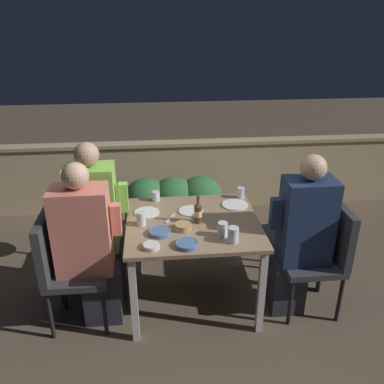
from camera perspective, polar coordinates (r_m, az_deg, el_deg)
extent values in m
plane|color=brown|center=(3.61, 0.11, -14.73)|extent=(16.00, 16.00, 0.00)
cube|color=tan|center=(4.96, -1.95, 2.20)|extent=(9.00, 0.14, 0.80)
cube|color=tan|center=(4.82, -2.03, 6.84)|extent=(9.00, 0.18, 0.04)
cube|color=#937556|center=(3.19, 0.12, -4.37)|extent=(1.04, 0.94, 0.03)
cube|color=silver|center=(3.05, -8.15, -14.82)|extent=(0.05, 0.05, 0.73)
cube|color=silver|center=(3.13, 9.72, -13.70)|extent=(0.05, 0.05, 0.73)
cube|color=silver|center=(3.74, -7.74, -6.64)|extent=(0.05, 0.05, 0.73)
cube|color=silver|center=(3.81, 6.54, -5.95)|extent=(0.05, 0.05, 0.73)
cube|color=brown|center=(4.38, -2.51, -4.83)|extent=(1.03, 0.36, 0.28)
ellipsoid|color=#2D6633|center=(4.22, -6.43, -1.00)|extent=(0.46, 0.47, 0.44)
ellipsoid|color=#2D6633|center=(4.22, -2.59, -0.85)|extent=(0.46, 0.47, 0.44)
ellipsoid|color=#2D6633|center=(4.24, 1.22, -0.69)|extent=(0.46, 0.47, 0.44)
cube|color=#333338|center=(3.27, -15.68, -10.80)|extent=(0.46, 0.46, 0.05)
cube|color=#333338|center=(3.18, -19.80, -7.07)|extent=(0.06, 0.46, 0.45)
cylinder|color=black|center=(3.30, -19.25, -16.08)|extent=(0.03, 0.03, 0.42)
cylinder|color=black|center=(3.23, -12.16, -16.17)|extent=(0.03, 0.03, 0.42)
cylinder|color=black|center=(3.60, -17.93, -12.04)|extent=(0.03, 0.03, 0.42)
cylinder|color=black|center=(3.53, -11.53, -12.01)|extent=(0.03, 0.03, 0.42)
cube|color=#282833|center=(3.37, -12.34, -13.66)|extent=(0.28, 0.23, 0.47)
cube|color=#E07A66|center=(3.07, -15.15, -5.27)|extent=(0.41, 0.26, 0.67)
cube|color=#E07A66|center=(3.00, -10.60, -3.79)|extent=(0.07, 0.07, 0.24)
sphere|color=tan|center=(2.89, -16.07, 2.20)|extent=(0.19, 0.19, 0.19)
cube|color=#333338|center=(3.53, -14.29, -7.83)|extent=(0.46, 0.46, 0.05)
cube|color=#333338|center=(3.44, -18.06, -4.32)|extent=(0.06, 0.46, 0.45)
cylinder|color=black|center=(3.53, -17.56, -12.78)|extent=(0.03, 0.03, 0.42)
cylinder|color=black|center=(3.47, -11.02, -12.76)|extent=(0.03, 0.03, 0.42)
cylinder|color=black|center=(3.85, -16.49, -9.25)|extent=(0.03, 0.03, 0.42)
cylinder|color=black|center=(3.79, -10.55, -9.15)|extent=(0.03, 0.03, 0.42)
cube|color=#282833|center=(3.62, -11.25, -10.56)|extent=(0.26, 0.23, 0.47)
cube|color=#8CCC4C|center=(3.33, -13.78, -2.23)|extent=(0.38, 0.26, 0.71)
cube|color=#8CCC4C|center=(3.27, -9.59, -0.73)|extent=(0.07, 0.07, 0.24)
sphere|color=tan|center=(3.16, -14.59, 5.12)|extent=(0.19, 0.19, 0.19)
cube|color=#333338|center=(3.40, 16.17, -9.35)|extent=(0.46, 0.46, 0.05)
cube|color=#333338|center=(3.35, 19.91, -5.39)|extent=(0.06, 0.46, 0.45)
cylinder|color=black|center=(3.33, 13.63, -14.87)|extent=(0.03, 0.03, 0.42)
cylinder|color=black|center=(3.47, 20.01, -13.99)|extent=(0.03, 0.03, 0.42)
cylinder|color=black|center=(3.62, 11.67, -10.99)|extent=(0.03, 0.03, 0.42)
cylinder|color=black|center=(3.75, 17.55, -10.37)|extent=(0.03, 0.03, 0.42)
cube|color=#282833|center=(3.47, 13.08, -12.47)|extent=(0.26, 0.23, 0.47)
cube|color=navy|center=(3.20, 15.76, -3.99)|extent=(0.38, 0.26, 0.68)
cube|color=navy|center=(3.08, 11.58, -2.95)|extent=(0.07, 0.07, 0.24)
sphere|color=tan|center=(3.02, 16.69, 3.31)|extent=(0.19, 0.19, 0.19)
cube|color=#333338|center=(3.69, 14.08, -6.28)|extent=(0.46, 0.46, 0.05)
cube|color=#333338|center=(3.64, 17.49, -2.60)|extent=(0.06, 0.46, 0.45)
cylinder|color=black|center=(3.60, 11.68, -11.29)|extent=(0.03, 0.03, 0.42)
cylinder|color=black|center=(3.73, 17.61, -10.64)|extent=(0.03, 0.03, 0.42)
cylinder|color=black|center=(3.91, 10.05, -7.96)|extent=(0.03, 0.03, 0.42)
cylinder|color=black|center=(4.03, 15.52, -7.49)|extent=(0.03, 0.03, 0.42)
cylinder|color=brown|center=(3.14, 0.84, -3.12)|extent=(0.06, 0.06, 0.14)
cylinder|color=beige|center=(3.13, 0.84, -3.01)|extent=(0.06, 0.06, 0.05)
cone|color=brown|center=(3.10, 0.85, -1.73)|extent=(0.06, 0.06, 0.03)
cylinder|color=brown|center=(3.08, 0.86, -1.00)|extent=(0.02, 0.02, 0.06)
cylinder|color=white|center=(3.33, -6.35, -2.86)|extent=(0.20, 0.20, 0.01)
cylinder|color=white|center=(3.45, 6.02, -1.78)|extent=(0.22, 0.22, 0.01)
cylinder|color=white|center=(3.33, -0.19, -2.66)|extent=(0.20, 0.20, 0.01)
cylinder|color=#4C709E|center=(2.86, -0.74, -7.35)|extent=(0.16, 0.16, 0.03)
torus|color=#4C709E|center=(2.86, -0.74, -7.15)|extent=(0.16, 0.16, 0.01)
cylinder|color=tan|center=(3.06, -1.26, -4.89)|extent=(0.13, 0.13, 0.05)
torus|color=tan|center=(3.05, -1.27, -4.56)|extent=(0.13, 0.13, 0.01)
cylinder|color=#4C709E|center=(3.01, -4.57, -5.65)|extent=(0.16, 0.16, 0.03)
torus|color=#4C709E|center=(3.01, -4.58, -5.47)|extent=(0.16, 0.16, 0.01)
cylinder|color=silver|center=(2.86, -5.74, -7.57)|extent=(0.12, 0.12, 0.03)
torus|color=silver|center=(2.85, -5.75, -7.37)|extent=(0.12, 0.12, 0.01)
cylinder|color=silver|center=(2.97, 4.32, -5.24)|extent=(0.07, 0.07, 0.11)
cylinder|color=silver|center=(3.52, -5.14, -0.57)|extent=(0.07, 0.07, 0.08)
cylinder|color=silver|center=(3.13, -7.19, -3.70)|extent=(0.07, 0.07, 0.11)
cylinder|color=silver|center=(2.90, 5.80, -6.00)|extent=(0.08, 0.08, 0.12)
cylinder|color=silver|center=(3.57, 6.85, -0.11)|extent=(0.06, 0.06, 0.10)
cube|color=silver|center=(3.22, -3.08, -3.72)|extent=(0.09, 0.16, 0.01)
cylinder|color=#B2A899|center=(4.21, -16.93, -7.57)|extent=(0.21, 0.21, 0.24)
cylinder|color=#47331E|center=(4.10, -17.31, -4.85)|extent=(0.03, 0.03, 0.22)
ellipsoid|color=#2D6633|center=(4.00, -17.72, -1.98)|extent=(0.30, 0.30, 0.27)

